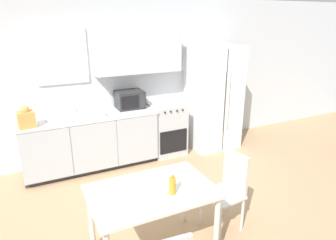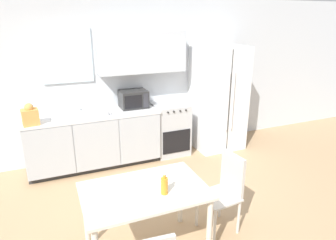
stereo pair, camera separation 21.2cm
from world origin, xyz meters
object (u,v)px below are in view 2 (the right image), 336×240
(refrigerator, at_px, (218,98))
(microwave, at_px, (133,99))
(coffee_mug, at_px, (106,113))
(dining_chair_side, at_px, (226,187))
(oven_range, at_px, (170,128))
(drink_bottle, at_px, (164,185))
(dining_table, at_px, (145,199))

(refrigerator, xyz_separation_m, microwave, (-1.58, 0.17, 0.10))
(coffee_mug, distance_m, dining_chair_side, 2.27)
(oven_range, distance_m, drink_bottle, 2.64)
(dining_table, distance_m, drink_bottle, 0.29)
(drink_bottle, bearing_deg, microwave, 80.19)
(dining_table, height_order, drink_bottle, drink_bottle)
(refrigerator, bearing_deg, microwave, 173.89)
(dining_chair_side, bearing_deg, drink_bottle, 96.72)
(microwave, height_order, drink_bottle, microwave)
(microwave, distance_m, dining_table, 2.45)
(microwave, bearing_deg, dining_chair_side, -80.08)
(microwave, xyz_separation_m, dining_chair_side, (0.40, -2.29, -0.52))
(refrigerator, relative_size, dining_chair_side, 2.05)
(oven_range, relative_size, coffee_mug, 7.36)
(oven_range, bearing_deg, microwave, 171.01)
(oven_range, xyz_separation_m, drink_bottle, (-1.06, -2.39, 0.40))
(coffee_mug, bearing_deg, dining_chair_side, -65.51)
(dining_chair_side, relative_size, drink_bottle, 4.14)
(dining_table, relative_size, drink_bottle, 5.42)
(microwave, bearing_deg, oven_range, -8.99)
(oven_range, height_order, microwave, microwave)
(microwave, relative_size, dining_chair_side, 0.49)
(oven_range, height_order, coffee_mug, coffee_mug)
(drink_bottle, bearing_deg, dining_table, 138.56)
(microwave, distance_m, dining_chair_side, 2.39)
(refrigerator, bearing_deg, oven_range, 175.82)
(oven_range, distance_m, refrigerator, 1.07)
(oven_range, distance_m, dining_chair_side, 2.21)
(refrigerator, bearing_deg, dining_table, -134.72)
(dining_table, relative_size, dining_chair_side, 1.31)
(oven_range, relative_size, drink_bottle, 4.13)
(dining_chair_side, bearing_deg, dining_table, 86.92)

